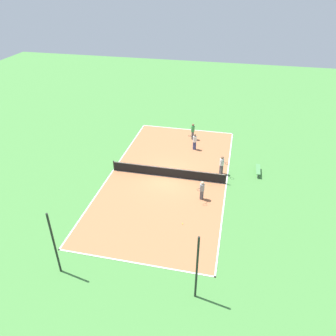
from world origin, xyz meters
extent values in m
plane|color=#47843D|center=(0.00, 0.00, 0.00)|extent=(80.00, 80.00, 0.00)
cube|color=#AD6B42|center=(0.00, 0.00, 0.01)|extent=(10.02, 19.60, 0.02)
cube|color=white|center=(-4.96, 0.00, 0.02)|extent=(0.10, 19.60, 0.00)
cube|color=white|center=(4.96, 0.00, 0.02)|extent=(0.10, 19.60, 0.00)
cube|color=white|center=(0.00, -9.75, 0.02)|extent=(10.02, 0.10, 0.00)
cube|color=white|center=(0.00, 9.75, 0.02)|extent=(10.02, 0.10, 0.00)
cube|color=white|center=(0.00, 0.00, 0.02)|extent=(10.02, 0.10, 0.00)
cylinder|color=black|center=(-4.86, 0.00, 0.50)|extent=(0.10, 0.10, 0.95)
cylinder|color=black|center=(4.86, 0.00, 0.50)|extent=(0.10, 0.10, 0.95)
cube|color=black|center=(0.00, 0.00, 0.47)|extent=(9.72, 0.03, 0.90)
cube|color=white|center=(0.00, 0.00, 0.89)|extent=(9.72, 0.04, 0.06)
cube|color=#4C8C4C|center=(-7.50, -2.23, 0.43)|extent=(0.36, 1.72, 0.04)
cylinder|color=#4C4C51|center=(-7.50, -2.94, 0.21)|extent=(0.08, 0.08, 0.41)
cylinder|color=#4C4C51|center=(-7.50, -1.52, 0.21)|extent=(0.08, 0.08, 0.41)
cube|color=navy|center=(-1.46, -5.36, 0.44)|extent=(0.31, 0.29, 0.83)
cylinder|color=silver|center=(-1.46, -5.36, 1.15)|extent=(0.48, 0.48, 0.58)
sphere|color=brown|center=(-1.46, -5.36, 1.56)|extent=(0.25, 0.25, 0.25)
cylinder|color=#262626|center=(-1.17, -5.49, 1.29)|extent=(0.27, 0.14, 0.03)
torus|color=black|center=(-0.92, -5.61, 1.29)|extent=(0.40, 0.40, 0.02)
cube|color=#4C4C51|center=(-3.21, 2.48, 0.43)|extent=(0.26, 0.30, 0.81)
cylinder|color=gray|center=(-3.21, 2.48, 1.11)|extent=(0.45, 0.45, 0.57)
sphere|color=beige|center=(-3.21, 2.48, 1.52)|extent=(0.24, 0.24, 0.24)
cylinder|color=#262626|center=(-3.11, 2.79, 1.25)|extent=(0.11, 0.28, 0.03)
torus|color=black|center=(-3.03, 3.06, 1.25)|extent=(0.38, 0.38, 0.02)
cube|color=#4C4C51|center=(-0.94, -7.51, 0.46)|extent=(0.27, 0.30, 0.87)
cylinder|color=green|center=(-0.94, -7.51, 1.19)|extent=(0.46, 0.46, 0.61)
sphere|color=brown|center=(-0.94, -7.51, 1.63)|extent=(0.26, 0.26, 0.26)
cube|color=#4C4C51|center=(-4.38, -1.48, 0.45)|extent=(0.32, 0.32, 0.86)
cylinder|color=white|center=(-4.38, -1.48, 1.19)|extent=(0.51, 0.51, 0.60)
sphere|color=brown|center=(-4.38, -1.48, 1.62)|extent=(0.26, 0.26, 0.26)
cylinder|color=#262626|center=(-4.60, -1.25, 1.34)|extent=(0.22, 0.22, 0.03)
torus|color=black|center=(-4.80, -1.06, 1.34)|extent=(0.43, 0.43, 0.02)
sphere|color=#CCE033|center=(-3.69, 0.47, 0.06)|extent=(0.07, 0.07, 0.07)
sphere|color=#CCE033|center=(-2.30, 5.67, 0.06)|extent=(0.07, 0.07, 0.07)
sphere|color=#CCE033|center=(0.20, -1.51, 0.06)|extent=(0.07, 0.07, 0.07)
cylinder|color=black|center=(-4.02, 11.27, 2.19)|extent=(0.12, 0.12, 4.39)
cylinder|color=black|center=(4.02, 11.27, 2.19)|extent=(0.12, 0.12, 4.39)
camera|label=1|loc=(-5.06, 22.85, 15.44)|focal=35.00mm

